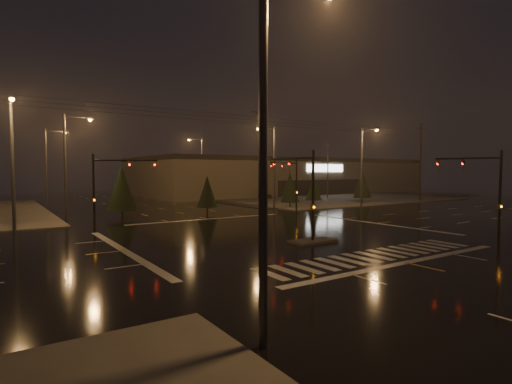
% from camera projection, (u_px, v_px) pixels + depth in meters
% --- Properties ---
extents(ground, '(140.00, 140.00, 0.00)m').
position_uv_depth(ground, '(276.00, 234.00, 29.30)').
color(ground, black).
rests_on(ground, ground).
extents(sidewalk_ne, '(36.00, 36.00, 0.12)m').
position_uv_depth(sidewalk_ne, '(312.00, 197.00, 70.82)').
color(sidewalk_ne, '#44413D').
rests_on(sidewalk_ne, ground).
extents(median_island, '(3.00, 1.60, 0.15)m').
position_uv_depth(median_island, '(313.00, 241.00, 25.96)').
color(median_island, '#44413D').
rests_on(median_island, ground).
extents(crosswalk, '(15.00, 2.60, 0.01)m').
position_uv_depth(crosswalk, '(374.00, 256.00, 21.81)').
color(crosswalk, beige).
rests_on(crosswalk, ground).
extents(stop_bar_near, '(16.00, 0.50, 0.01)m').
position_uv_depth(stop_bar_near, '(405.00, 263.00, 20.14)').
color(stop_bar_near, beige).
rests_on(stop_bar_near, ground).
extents(stop_bar_far, '(16.00, 0.50, 0.01)m').
position_uv_depth(stop_bar_far, '(208.00, 219.00, 38.45)').
color(stop_bar_far, beige).
rests_on(stop_bar_far, ground).
extents(parking_lot, '(50.00, 24.00, 0.08)m').
position_uv_depth(parking_lot, '(340.00, 197.00, 71.91)').
color(parking_lot, black).
rests_on(parking_lot, ground).
extents(retail_building, '(60.20, 28.30, 7.20)m').
position_uv_depth(retail_building, '(280.00, 175.00, 86.69)').
color(retail_building, '#6D634E').
rests_on(retail_building, ground).
extents(signal_mast_median, '(0.25, 4.59, 6.00)m').
position_uv_depth(signal_mast_median, '(304.00, 184.00, 26.54)').
color(signal_mast_median, black).
rests_on(signal_mast_median, ground).
extents(signal_mast_ne, '(4.84, 1.86, 6.00)m').
position_uv_depth(signal_mast_ne, '(291.00, 179.00, 42.78)').
color(signal_mast_ne, black).
rests_on(signal_mast_ne, ground).
extents(signal_mast_nw, '(4.84, 1.86, 6.00)m').
position_uv_depth(signal_mast_nw, '(108.00, 181.00, 32.29)').
color(signal_mast_nw, black).
rests_on(signal_mast_nw, ground).
extents(signal_mast_se, '(1.55, 3.87, 6.00)m').
position_uv_depth(signal_mast_se, '(486.00, 185.00, 26.63)').
color(signal_mast_se, black).
rests_on(signal_mast_se, ground).
extents(streetlight_0, '(2.77, 0.32, 10.00)m').
position_uv_depth(streetlight_0, '(273.00, 126.00, 10.34)').
color(streetlight_0, '#38383A').
rests_on(streetlight_0, ground).
extents(streetlight_1, '(2.77, 0.32, 10.00)m').
position_uv_depth(streetlight_1, '(69.00, 159.00, 37.81)').
color(streetlight_1, '#38383A').
rests_on(streetlight_1, ground).
extents(streetlight_2, '(2.77, 0.32, 10.00)m').
position_uv_depth(streetlight_2, '(49.00, 162.00, 51.12)').
color(streetlight_2, '#38383A').
rests_on(streetlight_2, ground).
extents(streetlight_3, '(2.77, 0.32, 10.00)m').
position_uv_depth(streetlight_3, '(272.00, 161.00, 48.48)').
color(streetlight_3, '#38383A').
rests_on(streetlight_3, ground).
extents(streetlight_4, '(2.77, 0.32, 10.00)m').
position_uv_depth(streetlight_4, '(200.00, 164.00, 65.13)').
color(streetlight_4, '#38383A').
rests_on(streetlight_4, ground).
extents(streetlight_5, '(0.32, 2.77, 10.00)m').
position_uv_depth(streetlight_5, '(12.00, 155.00, 29.48)').
color(streetlight_5, '#38383A').
rests_on(streetlight_5, ground).
extents(streetlight_6, '(0.32, 2.77, 10.00)m').
position_uv_depth(streetlight_6, '(364.00, 162.00, 50.44)').
color(streetlight_6, '#38383A').
rests_on(streetlight_6, ground).
extents(utility_pole_1, '(2.20, 0.32, 12.00)m').
position_uv_depth(utility_pole_1, '(260.00, 158.00, 45.04)').
color(utility_pole_1, black).
rests_on(utility_pole_1, ground).
extents(utility_pole_2, '(2.20, 0.32, 12.00)m').
position_uv_depth(utility_pole_2, '(420.00, 161.00, 61.59)').
color(utility_pole_2, black).
rests_on(utility_pole_2, ground).
extents(conifer_0, '(2.37, 2.37, 4.41)m').
position_uv_depth(conifer_0, '(290.00, 188.00, 50.39)').
color(conifer_0, black).
rests_on(conifer_0, ground).
extents(conifer_1, '(2.15, 2.15, 4.06)m').
position_uv_depth(conifer_1, '(314.00, 188.00, 54.12)').
color(conifer_1, black).
rests_on(conifer_1, ground).
extents(conifer_2, '(2.57, 2.57, 4.71)m').
position_uv_depth(conifer_2, '(362.00, 184.00, 58.92)').
color(conifer_2, black).
rests_on(conifer_2, ground).
extents(conifer_3, '(2.91, 2.91, 5.25)m').
position_uv_depth(conifer_3, '(122.00, 188.00, 39.68)').
color(conifer_3, black).
rests_on(conifer_3, ground).
extents(conifer_4, '(2.21, 2.21, 4.15)m').
position_uv_depth(conifer_4, '(207.00, 191.00, 43.46)').
color(conifer_4, black).
rests_on(conifer_4, ground).
extents(car_parked, '(1.66, 3.88, 1.31)m').
position_uv_depth(car_parked, '(262.00, 195.00, 66.91)').
color(car_parked, black).
rests_on(car_parked, ground).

